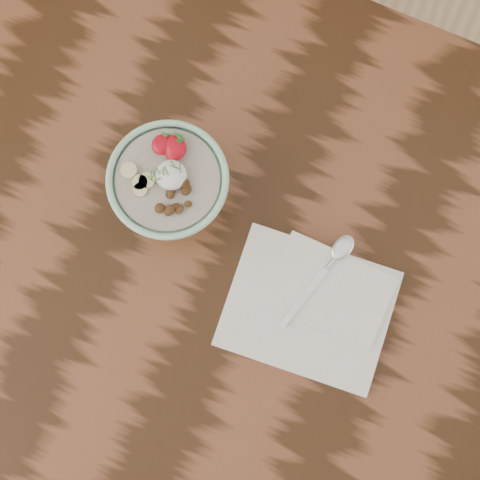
# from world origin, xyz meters

# --- Properties ---
(table) EXTENTS (1.60, 0.90, 0.75)m
(table) POSITION_xyz_m (0.00, 0.00, 0.66)
(table) COLOR black
(table) RESTS_ON ground
(breakfast_bowl) EXTENTS (0.17, 0.17, 0.11)m
(breakfast_bowl) POSITION_xyz_m (-0.13, 0.03, 0.81)
(breakfast_bowl) COLOR #A0D7B7
(breakfast_bowl) RESTS_ON table
(napkin) EXTENTS (0.25, 0.21, 0.01)m
(napkin) POSITION_xyz_m (0.12, -0.04, 0.76)
(napkin) COLOR white
(napkin) RESTS_ON table
(spoon) EXTENTS (0.06, 0.17, 0.01)m
(spoon) POSITION_xyz_m (0.13, 0.04, 0.77)
(spoon) COLOR silver
(spoon) RESTS_ON napkin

